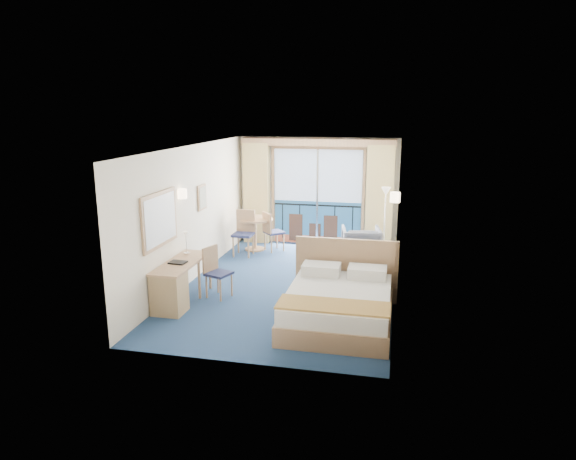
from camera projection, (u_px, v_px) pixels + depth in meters
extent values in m
plane|color=navy|center=(291.00, 285.00, 10.13)|extent=(6.50, 6.50, 0.00)
cube|color=silver|center=(318.00, 191.00, 12.91)|extent=(4.00, 0.02, 2.70)
cube|color=silver|center=(239.00, 269.00, 6.72)|extent=(4.00, 0.02, 2.70)
cube|color=silver|center=(192.00, 213.00, 10.23)|extent=(0.02, 6.50, 2.70)
cube|color=silver|center=(398.00, 223.00, 9.40)|extent=(0.02, 6.50, 2.70)
cube|color=white|center=(291.00, 146.00, 9.50)|extent=(4.00, 6.50, 0.02)
cube|color=navy|center=(317.00, 222.00, 13.06)|extent=(2.20, 0.02, 1.08)
cube|color=#ACC0E2|center=(318.00, 175.00, 12.78)|extent=(2.20, 0.02, 1.32)
cube|color=#9B4730|center=(317.00, 240.00, 13.17)|extent=(2.20, 0.02, 0.20)
cube|color=black|center=(317.00, 205.00, 12.95)|extent=(2.20, 0.02, 0.04)
cube|color=tan|center=(318.00, 147.00, 12.61)|extent=(2.36, 0.03, 0.12)
cube|color=tan|center=(273.00, 196.00, 13.14)|extent=(0.06, 0.03, 2.40)
cube|color=tan|center=(363.00, 199.00, 12.66)|extent=(0.06, 0.03, 2.40)
cube|color=silver|center=(317.00, 198.00, 12.90)|extent=(0.05, 0.02, 2.40)
cube|color=#3B241B|center=(331.00, 229.00, 13.01)|extent=(0.35, 0.02, 0.70)
cube|color=#3B241B|center=(296.00, 227.00, 13.20)|extent=(0.35, 0.02, 0.70)
cube|color=#3B241B|center=(315.00, 232.00, 13.12)|extent=(0.30, 0.02, 0.45)
cube|color=black|center=(283.00, 221.00, 13.24)|extent=(0.02, 0.01, 0.90)
cube|color=black|center=(300.00, 222.00, 13.15)|extent=(0.03, 0.01, 0.90)
cube|color=black|center=(317.00, 223.00, 13.06)|extent=(0.03, 0.01, 0.90)
cube|color=black|center=(335.00, 223.00, 12.96)|extent=(0.03, 0.01, 0.90)
cube|color=black|center=(352.00, 224.00, 12.87)|extent=(0.02, 0.01, 0.90)
cube|color=#CFBE72|center=(256.00, 193.00, 13.07)|extent=(0.65, 0.22, 2.55)
cube|color=#CFBE72|center=(380.00, 198.00, 12.43)|extent=(0.65, 0.22, 2.55)
cube|color=tan|center=(317.00, 142.00, 12.47)|extent=(3.80, 0.25, 0.18)
cube|color=tan|center=(160.00, 219.00, 8.76)|extent=(0.04, 1.25, 0.95)
cube|color=#B0B9C3|center=(161.00, 220.00, 8.75)|extent=(0.01, 1.12, 0.82)
cube|color=tan|center=(202.00, 197.00, 10.60)|extent=(0.03, 0.42, 0.52)
cube|color=gray|center=(203.00, 197.00, 10.59)|extent=(0.01, 0.34, 0.44)
cylinder|color=#FFDCB2|center=(182.00, 194.00, 9.53)|extent=(0.18, 0.18, 0.18)
cylinder|color=#FFDCB2|center=(395.00, 197.00, 9.15)|extent=(0.18, 0.18, 0.18)
cube|color=tan|center=(338.00, 315.00, 8.25)|extent=(1.67, 2.09, 0.31)
cube|color=white|center=(339.00, 298.00, 8.18)|extent=(1.61, 2.03, 0.26)
cube|color=#B38A45|center=(333.00, 306.00, 7.50)|extent=(1.65, 0.58, 0.03)
cube|color=white|center=(321.00, 269.00, 8.93)|extent=(0.65, 0.42, 0.19)
cube|color=white|center=(367.00, 272.00, 8.76)|extent=(0.65, 0.42, 0.19)
cube|color=tan|center=(346.00, 270.00, 9.20)|extent=(1.83, 0.06, 1.15)
cube|color=tan|center=(382.00, 283.00, 9.42)|extent=(0.42, 0.40, 0.54)
cube|color=beige|center=(384.00, 266.00, 9.38)|extent=(0.20, 0.18, 0.07)
imported|color=#4B4F5B|center=(361.00, 244.00, 11.63)|extent=(0.98, 1.00, 0.78)
cylinder|color=silver|center=(383.00, 257.00, 11.97)|extent=(0.23, 0.23, 0.03)
cylinder|color=silver|center=(384.00, 225.00, 11.79)|extent=(0.02, 0.02, 1.56)
cone|color=silver|center=(386.00, 191.00, 11.61)|extent=(0.21, 0.21, 0.19)
cube|color=tan|center=(181.00, 263.00, 9.11)|extent=(0.54, 1.58, 0.04)
cube|color=tan|center=(169.00, 293.00, 8.68)|extent=(0.52, 0.48, 0.70)
cylinder|color=tan|center=(174.00, 278.00, 9.44)|extent=(0.05, 0.05, 0.70)
cylinder|color=tan|center=(199.00, 280.00, 9.33)|extent=(0.05, 0.05, 0.70)
cylinder|color=tan|center=(186.00, 269.00, 9.95)|extent=(0.05, 0.05, 0.70)
cylinder|color=tan|center=(210.00, 271.00, 9.85)|extent=(0.05, 0.05, 0.70)
cube|color=#21274D|center=(219.00, 274.00, 9.38)|extent=(0.52, 0.52, 0.05)
cube|color=tan|center=(210.00, 259.00, 9.42)|extent=(0.17, 0.39, 0.48)
cylinder|color=tan|center=(220.00, 290.00, 9.22)|extent=(0.03, 0.03, 0.43)
cylinder|color=tan|center=(232.00, 285.00, 9.49)|extent=(0.03, 0.03, 0.43)
cylinder|color=tan|center=(207.00, 287.00, 9.39)|extent=(0.03, 0.03, 0.43)
cylinder|color=tan|center=(218.00, 282.00, 9.66)|extent=(0.03, 0.03, 0.43)
cube|color=black|center=(178.00, 262.00, 9.03)|extent=(0.31, 0.24, 0.03)
cylinder|color=silver|center=(187.00, 253.00, 9.55)|extent=(0.11, 0.11, 0.02)
cylinder|color=silver|center=(186.00, 244.00, 9.51)|extent=(0.01, 0.01, 0.37)
cone|color=silver|center=(186.00, 234.00, 9.47)|extent=(0.10, 0.10, 0.09)
cylinder|color=tan|center=(254.00, 219.00, 12.44)|extent=(0.88, 0.88, 0.04)
cylinder|color=tan|center=(255.00, 234.00, 12.53)|extent=(0.09, 0.09, 0.77)
cylinder|color=tan|center=(255.00, 249.00, 12.62)|extent=(0.49, 0.49, 0.03)
cube|color=#21274D|center=(274.00, 232.00, 12.44)|extent=(0.58, 0.58, 0.05)
cube|color=tan|center=(267.00, 223.00, 12.28)|extent=(0.31, 0.33, 0.49)
cylinder|color=tan|center=(284.00, 242.00, 12.43)|extent=(0.04, 0.04, 0.44)
cylinder|color=tan|center=(277.00, 239.00, 12.71)|extent=(0.04, 0.04, 0.44)
cylinder|color=tan|center=(271.00, 244.00, 12.27)|extent=(0.04, 0.04, 0.44)
cylinder|color=tan|center=(265.00, 241.00, 12.55)|extent=(0.04, 0.04, 0.44)
cube|color=#21274D|center=(243.00, 235.00, 12.01)|extent=(0.46, 0.46, 0.05)
cube|color=tan|center=(246.00, 221.00, 12.15)|extent=(0.46, 0.05, 0.54)
cylinder|color=tan|center=(233.00, 247.00, 11.94)|extent=(0.04, 0.04, 0.49)
cylinder|color=tan|center=(248.00, 248.00, 11.86)|extent=(0.04, 0.04, 0.49)
cylinder|color=tan|center=(238.00, 243.00, 12.29)|extent=(0.04, 0.04, 0.49)
cylinder|color=tan|center=(253.00, 244.00, 12.20)|extent=(0.04, 0.04, 0.49)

